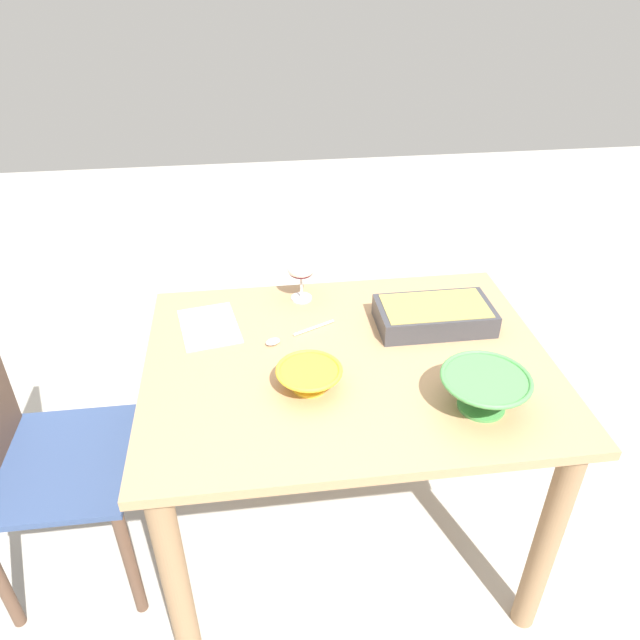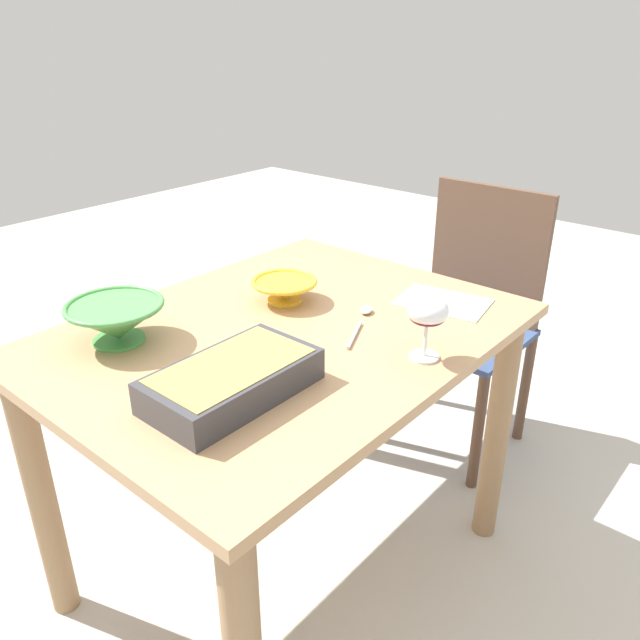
{
  "view_description": "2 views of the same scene",
  "coord_description": "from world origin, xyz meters",
  "px_view_note": "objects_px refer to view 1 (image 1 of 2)",
  "views": [
    {
      "loc": [
        0.25,
        1.3,
        1.76
      ],
      "look_at": [
        0.06,
        -0.12,
        0.82
      ],
      "focal_mm": 33.6,
      "sensor_mm": 36.0,
      "label": 1
    },
    {
      "loc": [
        -0.97,
        -0.95,
        1.43
      ],
      "look_at": [
        0.04,
        -0.08,
        0.8
      ],
      "focal_mm": 35.25,
      "sensor_mm": 36.0,
      "label": 2
    }
  ],
  "objects_px": {
    "small_bowl": "(309,376)",
    "casserole_dish": "(434,314)",
    "napkin": "(209,326)",
    "wine_glass": "(301,270)",
    "chair": "(28,449)",
    "dining_table": "(347,398)",
    "mixing_bowl": "(484,390)",
    "serving_spoon": "(286,337)"
  },
  "relations": [
    {
      "from": "small_bowl",
      "to": "casserole_dish",
      "type": "bearing_deg",
      "value": -149.04
    },
    {
      "from": "napkin",
      "to": "wine_glass",
      "type": "bearing_deg",
      "value": -156.93
    },
    {
      "from": "chair",
      "to": "napkin",
      "type": "distance_m",
      "value": 0.62
    },
    {
      "from": "dining_table",
      "to": "small_bowl",
      "type": "height_order",
      "value": "small_bowl"
    },
    {
      "from": "mixing_bowl",
      "to": "serving_spoon",
      "type": "relative_size",
      "value": 1.03
    },
    {
      "from": "casserole_dish",
      "to": "dining_table",
      "type": "bearing_deg",
      "value": 25.31
    },
    {
      "from": "mixing_bowl",
      "to": "small_bowl",
      "type": "distance_m",
      "value": 0.44
    },
    {
      "from": "serving_spoon",
      "to": "napkin",
      "type": "distance_m",
      "value": 0.24
    },
    {
      "from": "dining_table",
      "to": "casserole_dish",
      "type": "relative_size",
      "value": 3.3
    },
    {
      "from": "casserole_dish",
      "to": "small_bowl",
      "type": "height_order",
      "value": "casserole_dish"
    },
    {
      "from": "chair",
      "to": "wine_glass",
      "type": "height_order",
      "value": "chair"
    },
    {
      "from": "small_bowl",
      "to": "mixing_bowl",
      "type": "bearing_deg",
      "value": 162.52
    },
    {
      "from": "mixing_bowl",
      "to": "napkin",
      "type": "height_order",
      "value": "mixing_bowl"
    },
    {
      "from": "casserole_dish",
      "to": "wine_glass",
      "type": "bearing_deg",
      "value": -28.39
    },
    {
      "from": "casserole_dish",
      "to": "serving_spoon",
      "type": "distance_m",
      "value": 0.44
    },
    {
      "from": "dining_table",
      "to": "wine_glass",
      "type": "bearing_deg",
      "value": -74.13
    },
    {
      "from": "chair",
      "to": "small_bowl",
      "type": "relative_size",
      "value": 5.4
    },
    {
      "from": "wine_glass",
      "to": "napkin",
      "type": "xyz_separation_m",
      "value": [
        0.29,
        0.12,
        -0.1
      ]
    },
    {
      "from": "chair",
      "to": "wine_glass",
      "type": "bearing_deg",
      "value": -159.59
    },
    {
      "from": "chair",
      "to": "napkin",
      "type": "relative_size",
      "value": 4.06
    },
    {
      "from": "dining_table",
      "to": "napkin",
      "type": "relative_size",
      "value": 4.87
    },
    {
      "from": "dining_table",
      "to": "serving_spoon",
      "type": "xyz_separation_m",
      "value": [
        0.16,
        -0.12,
        0.15
      ]
    },
    {
      "from": "mixing_bowl",
      "to": "small_bowl",
      "type": "bearing_deg",
      "value": -17.48
    },
    {
      "from": "wine_glass",
      "to": "serving_spoon",
      "type": "distance_m",
      "value": 0.25
    },
    {
      "from": "dining_table",
      "to": "napkin",
      "type": "bearing_deg",
      "value": -28.75
    },
    {
      "from": "chair",
      "to": "serving_spoon",
      "type": "distance_m",
      "value": 0.81
    },
    {
      "from": "serving_spoon",
      "to": "mixing_bowl",
      "type": "bearing_deg",
      "value": 141.97
    },
    {
      "from": "wine_glass",
      "to": "casserole_dish",
      "type": "height_order",
      "value": "wine_glass"
    },
    {
      "from": "napkin",
      "to": "serving_spoon",
      "type": "bearing_deg",
      "value": 157.08
    },
    {
      "from": "casserole_dish",
      "to": "napkin",
      "type": "height_order",
      "value": "casserole_dish"
    },
    {
      "from": "casserole_dish",
      "to": "mixing_bowl",
      "type": "relative_size",
      "value": 1.53
    },
    {
      "from": "wine_glass",
      "to": "serving_spoon",
      "type": "height_order",
      "value": "wine_glass"
    },
    {
      "from": "dining_table",
      "to": "wine_glass",
      "type": "height_order",
      "value": "wine_glass"
    },
    {
      "from": "chair",
      "to": "small_bowl",
      "type": "distance_m",
      "value": 0.86
    },
    {
      "from": "wine_glass",
      "to": "mixing_bowl",
      "type": "xyz_separation_m",
      "value": [
        -0.39,
        0.57,
        -0.05
      ]
    },
    {
      "from": "chair",
      "to": "wine_glass",
      "type": "distance_m",
      "value": 0.95
    },
    {
      "from": "chair",
      "to": "mixing_bowl",
      "type": "distance_m",
      "value": 1.28
    },
    {
      "from": "dining_table",
      "to": "casserole_dish",
      "type": "height_order",
      "value": "casserole_dish"
    },
    {
      "from": "chair",
      "to": "mixing_bowl",
      "type": "relative_size",
      "value": 4.2
    },
    {
      "from": "chair",
      "to": "wine_glass",
      "type": "xyz_separation_m",
      "value": [
        -0.83,
        -0.31,
        0.36
      ]
    },
    {
      "from": "wine_glass",
      "to": "small_bowl",
      "type": "xyz_separation_m",
      "value": [
        0.03,
        0.44,
        -0.07
      ]
    },
    {
      "from": "wine_glass",
      "to": "serving_spoon",
      "type": "relative_size",
      "value": 0.68
    }
  ]
}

